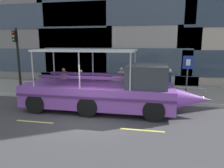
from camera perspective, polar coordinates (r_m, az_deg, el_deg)
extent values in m
plane|color=#3D3D3F|center=(9.90, -5.68, -9.52)|extent=(120.00, 120.00, 0.00)
cube|color=gray|center=(15.10, 0.44, -1.85)|extent=(32.00, 4.80, 0.18)
cube|color=#B2ADA3|center=(12.73, -1.65, -4.32)|extent=(32.00, 0.18, 0.18)
cube|color=#DBD64C|center=(10.14, -20.39, -9.66)|extent=(1.80, 0.12, 0.01)
cube|color=#DBD64C|center=(8.75, 8.26, -12.41)|extent=(1.80, 0.12, 0.01)
cube|color=#3D4C5B|center=(19.59, -17.02, 6.12)|extent=(10.67, 0.06, 2.13)
cube|color=#3D4C5B|center=(19.67, -17.68, 17.40)|extent=(10.67, 0.06, 2.13)
cube|color=#3D4C5B|center=(17.58, 0.63, 6.27)|extent=(12.54, 0.06, 2.19)
cube|color=#3D4C5B|center=(17.69, 0.66, 19.23)|extent=(12.54, 0.06, 2.19)
cylinder|color=#9EA0A8|center=(12.85, -1.29, -0.21)|extent=(11.37, 0.07, 0.07)
cylinder|color=#9EA0A8|center=(12.93, -1.28, -1.89)|extent=(11.37, 0.06, 0.06)
cylinder|color=#9EA0A8|center=(15.18, -22.74, -0.81)|extent=(0.09, 0.09, 0.77)
cylinder|color=#9EA0A8|center=(14.22, -16.37, -1.15)|extent=(0.09, 0.09, 0.77)
cylinder|color=#9EA0A8|center=(13.46, -9.19, -1.51)|extent=(0.09, 0.09, 0.77)
cylinder|color=#9EA0A8|center=(12.93, -1.28, -1.89)|extent=(0.09, 0.09, 0.77)
cylinder|color=#9EA0A8|center=(12.67, 7.13, -2.25)|extent=(0.09, 0.09, 0.77)
cylinder|color=#9EA0A8|center=(12.69, 15.70, -2.57)|extent=(0.09, 0.09, 0.77)
cylinder|color=#9EA0A8|center=(12.99, 24.07, -2.82)|extent=(0.09, 0.09, 0.77)
cylinder|color=black|center=(15.39, -24.23, 5.84)|extent=(0.16, 0.16, 4.28)
cube|color=black|center=(15.19, -25.16, 11.74)|extent=(0.24, 0.20, 0.72)
sphere|color=red|center=(15.11, -25.48, 12.56)|extent=(0.14, 0.14, 0.14)
sphere|color=gold|center=(15.11, -25.41, 11.73)|extent=(0.14, 0.14, 0.14)
sphere|color=green|center=(15.10, -25.34, 10.90)|extent=(0.14, 0.14, 0.14)
cylinder|color=#4C4F54|center=(13.02, 19.85, 1.54)|extent=(0.08, 0.08, 2.56)
cube|color=navy|center=(12.86, 20.15, 5.59)|extent=(0.60, 0.04, 0.76)
cube|color=white|center=(12.84, 20.16, 5.58)|extent=(0.24, 0.01, 0.36)
torus|color=black|center=(14.82, -18.16, -0.91)|extent=(0.70, 0.04, 0.70)
torus|color=black|center=(15.35, -21.55, -0.73)|extent=(0.70, 0.04, 0.70)
cylinder|color=black|center=(15.05, -19.93, -0.23)|extent=(0.95, 0.04, 0.04)
cylinder|color=black|center=(15.11, -20.55, 0.32)|extent=(0.19, 0.04, 0.51)
cube|color=black|center=(15.09, -20.75, 1.37)|extent=(0.20, 0.08, 0.06)
cylinder|color=#A5A5AA|center=(14.75, -18.41, 0.99)|extent=(0.03, 0.46, 0.03)
cube|color=purple|center=(10.99, -3.89, -2.91)|extent=(7.74, 2.56, 1.09)
cone|color=purple|center=(10.81, 21.25, -3.90)|extent=(1.74, 1.04, 1.04)
cylinder|color=purple|center=(12.54, -21.25, -1.89)|extent=(0.39, 1.04, 1.04)
cube|color=#4D2A62|center=(9.74, -5.88, -3.95)|extent=(7.74, 0.04, 0.12)
sphere|color=white|center=(10.88, 23.53, -3.70)|extent=(0.22, 0.22, 0.22)
cube|color=#33383D|center=(10.42, 9.54, 2.26)|extent=(1.94, 2.15, 1.08)
cube|color=silver|center=(10.83, -7.06, 9.15)|extent=(5.03, 2.36, 0.10)
cylinder|color=#B2B2B7|center=(11.53, 6.27, 4.78)|extent=(0.07, 0.07, 1.71)
cylinder|color=#B2B2B7|center=(9.30, 5.06, 3.29)|extent=(0.07, 0.07, 1.71)
cylinder|color=#B2B2B7|center=(11.97, -5.28, 5.03)|extent=(0.07, 0.07, 1.71)
cylinder|color=#B2B2B7|center=(9.84, -8.98, 3.63)|extent=(0.07, 0.07, 1.71)
cylinder|color=#B2B2B7|center=(12.85, -15.63, 5.09)|extent=(0.07, 0.07, 1.71)
cylinder|color=#B2B2B7|center=(10.90, -20.93, 3.75)|extent=(0.07, 0.07, 1.71)
cube|color=#4D2A62|center=(11.54, -5.96, 2.77)|extent=(4.63, 0.28, 0.12)
cube|color=#4D2A62|center=(10.38, -7.94, 1.79)|extent=(4.63, 0.28, 0.12)
cylinder|color=black|center=(11.85, 11.37, -3.66)|extent=(1.00, 0.28, 1.00)
cylinder|color=black|center=(9.59, 11.38, -7.21)|extent=(1.00, 0.28, 1.00)
cylinder|color=black|center=(12.22, -3.32, -3.01)|extent=(1.00, 0.28, 1.00)
cylinder|color=black|center=(10.04, -6.69, -6.22)|extent=(1.00, 0.28, 1.00)
cylinder|color=black|center=(13.15, -14.85, -2.35)|extent=(1.00, 0.28, 1.00)
cylinder|color=black|center=(11.15, -20.13, -5.08)|extent=(1.00, 0.28, 1.00)
cylinder|color=#47423D|center=(13.41, 15.32, -1.58)|extent=(0.11, 0.11, 0.88)
cylinder|color=#47423D|center=(13.24, 15.26, -1.73)|extent=(0.11, 0.11, 0.88)
cube|color=navy|center=(13.18, 15.46, 1.55)|extent=(0.24, 0.36, 0.63)
cylinder|color=navy|center=(13.41, 15.53, 1.56)|extent=(0.08, 0.08, 0.56)
cylinder|color=navy|center=(12.97, 15.37, 1.26)|extent=(0.08, 0.08, 0.56)
sphere|color=beige|center=(13.12, 15.56, 3.53)|extent=(0.24, 0.24, 0.24)
cylinder|color=#47423D|center=(14.33, 2.89, -0.48)|extent=(0.11, 0.11, 0.84)
cylinder|color=#47423D|center=(14.36, 2.23, -0.46)|extent=(0.11, 0.11, 0.84)
cube|color=#B7B2A8|center=(14.22, 2.58, 2.36)|extent=(0.32, 0.19, 0.59)
cylinder|color=#B7B2A8|center=(14.20, 3.41, 2.22)|extent=(0.07, 0.07, 0.53)
cylinder|color=#B7B2A8|center=(14.25, 1.75, 2.27)|extent=(0.07, 0.07, 0.53)
sphere|color=tan|center=(14.16, 2.60, 4.10)|extent=(0.23, 0.23, 0.23)
cylinder|color=black|center=(14.04, -8.50, -0.95)|extent=(0.10, 0.10, 0.78)
cylinder|color=black|center=(14.19, -8.39, -0.82)|extent=(0.10, 0.10, 0.78)
cube|color=#236B47|center=(13.99, -8.52, 1.80)|extent=(0.22, 0.32, 0.55)
cylinder|color=#236B47|center=(13.81, -8.66, 1.55)|extent=(0.07, 0.07, 0.50)
cylinder|color=#236B47|center=(14.19, -8.38, 1.81)|extent=(0.07, 0.07, 0.50)
sphere|color=beige|center=(13.93, -8.57, 3.45)|extent=(0.22, 0.22, 0.22)
cylinder|color=black|center=(14.92, -12.66, -0.35)|extent=(0.10, 0.10, 0.80)
cylinder|color=black|center=(14.85, -13.19, -0.43)|extent=(0.10, 0.10, 0.80)
cube|color=#B7B2A8|center=(14.77, -13.04, 2.21)|extent=(0.32, 0.34, 0.57)
cylinder|color=#B7B2A8|center=(14.86, -12.36, 2.19)|extent=(0.07, 0.07, 0.51)
cylinder|color=#B7B2A8|center=(14.68, -13.71, 2.02)|extent=(0.07, 0.07, 0.51)
sphere|color=#936B4C|center=(14.71, -13.11, 3.81)|extent=(0.22, 0.22, 0.22)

